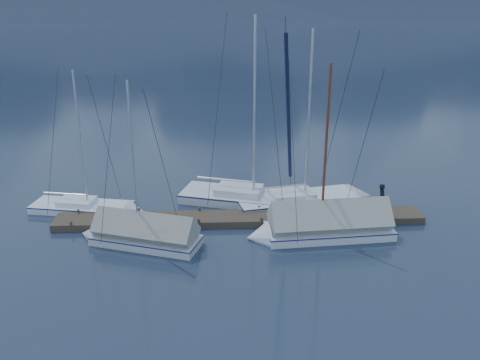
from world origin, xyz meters
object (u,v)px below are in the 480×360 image
sailboat_open_right (314,200)px  sailboat_covered_far (137,235)px  sailboat_open_mid (264,201)px  sailboat_covered_near (318,227)px  person (382,199)px  sailboat_open_left (96,209)px

sailboat_open_right → sailboat_covered_far: 9.77m
sailboat_open_mid → sailboat_covered_near: bearing=-60.9°
sailboat_open_right → person: sailboat_open_right is taller
sailboat_open_mid → person: 6.08m
sailboat_open_left → person: 14.45m
sailboat_open_mid → sailboat_covered_far: (-6.13, -4.14, 0.21)m
sailboat_open_right → person: (2.89, -2.21, 0.93)m
sailboat_covered_near → person: sailboat_covered_near is taller
sailboat_covered_near → person: bearing=25.8°
sailboat_covered_far → person: (11.72, 1.95, 0.71)m
sailboat_covered_far → sailboat_open_right: bearing=25.2°
sailboat_open_left → sailboat_covered_far: size_ratio=0.99×
sailboat_covered_near → sailboat_covered_far: (-8.28, -0.29, -0.04)m
sailboat_covered_near → person: size_ratio=5.72×
sailboat_open_left → sailboat_covered_near: sailboat_covered_near is taller
sailboat_open_right → sailboat_covered_far: (-8.83, -4.16, 0.22)m
sailboat_open_left → sailboat_open_right: size_ratio=0.80×
person → sailboat_covered_far: bearing=110.9°
sailboat_open_left → sailboat_covered_far: 4.45m
sailboat_open_mid → sailboat_covered_near: (2.15, -3.86, 0.25)m
sailboat_open_right → sailboat_covered_near: size_ratio=1.13×
sailboat_open_left → sailboat_open_mid: size_ratio=0.75×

